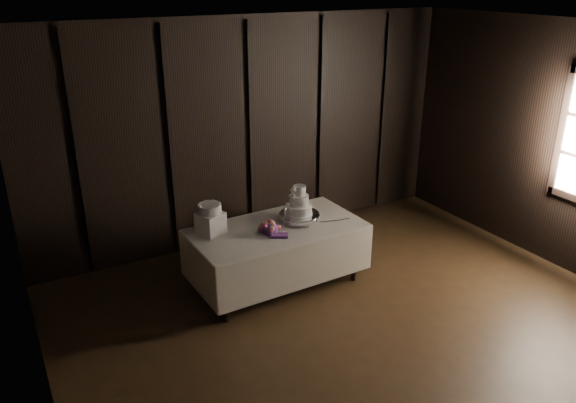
{
  "coord_description": "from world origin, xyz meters",
  "views": [
    {
      "loc": [
        -3.09,
        -3.08,
        3.47
      ],
      "look_at": [
        -0.21,
        2.09,
        1.05
      ],
      "focal_mm": 35.0,
      "sensor_mm": 36.0,
      "label": 1
    }
  ],
  "objects_px": {
    "cake_stand": "(299,217)",
    "wedding_cake": "(298,204)",
    "box_pedestal": "(211,223)",
    "display_table": "(277,254)",
    "small_cake": "(210,209)",
    "bouquet": "(270,228)"
  },
  "relations": [
    {
      "from": "wedding_cake",
      "to": "bouquet",
      "type": "distance_m",
      "value": 0.48
    },
    {
      "from": "wedding_cake",
      "to": "bouquet",
      "type": "xyz_separation_m",
      "value": [
        -0.44,
        -0.13,
        -0.16
      ]
    },
    {
      "from": "display_table",
      "to": "cake_stand",
      "type": "bearing_deg",
      "value": 3.45
    },
    {
      "from": "cake_stand",
      "to": "small_cake",
      "type": "height_order",
      "value": "small_cake"
    },
    {
      "from": "display_table",
      "to": "bouquet",
      "type": "height_order",
      "value": "bouquet"
    },
    {
      "from": "cake_stand",
      "to": "small_cake",
      "type": "bearing_deg",
      "value": 169.86
    },
    {
      "from": "wedding_cake",
      "to": "display_table",
      "type": "bearing_deg",
      "value": -177.93
    },
    {
      "from": "wedding_cake",
      "to": "box_pedestal",
      "type": "relative_size",
      "value": 1.36
    },
    {
      "from": "display_table",
      "to": "bouquet",
      "type": "relative_size",
      "value": 4.92
    },
    {
      "from": "box_pedestal",
      "to": "display_table",
      "type": "bearing_deg",
      "value": -16.66
    },
    {
      "from": "display_table",
      "to": "wedding_cake",
      "type": "bearing_deg",
      "value": 1.04
    },
    {
      "from": "bouquet",
      "to": "small_cake",
      "type": "distance_m",
      "value": 0.7
    },
    {
      "from": "cake_stand",
      "to": "small_cake",
      "type": "xyz_separation_m",
      "value": [
        -1.04,
        0.19,
        0.26
      ]
    },
    {
      "from": "cake_stand",
      "to": "bouquet",
      "type": "xyz_separation_m",
      "value": [
        -0.46,
        -0.14,
        0.02
      ]
    },
    {
      "from": "display_table",
      "to": "box_pedestal",
      "type": "distance_m",
      "value": 0.88
    },
    {
      "from": "bouquet",
      "to": "box_pedestal",
      "type": "relative_size",
      "value": 1.58
    },
    {
      "from": "wedding_cake",
      "to": "small_cake",
      "type": "distance_m",
      "value": 1.03
    },
    {
      "from": "display_table",
      "to": "cake_stand",
      "type": "relative_size",
      "value": 4.18
    },
    {
      "from": "display_table",
      "to": "small_cake",
      "type": "bearing_deg",
      "value": 161.49
    },
    {
      "from": "cake_stand",
      "to": "box_pedestal",
      "type": "relative_size",
      "value": 1.86
    },
    {
      "from": "box_pedestal",
      "to": "small_cake",
      "type": "distance_m",
      "value": 0.18
    },
    {
      "from": "cake_stand",
      "to": "wedding_cake",
      "type": "xyz_separation_m",
      "value": [
        -0.03,
        -0.01,
        0.18
      ]
    }
  ]
}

